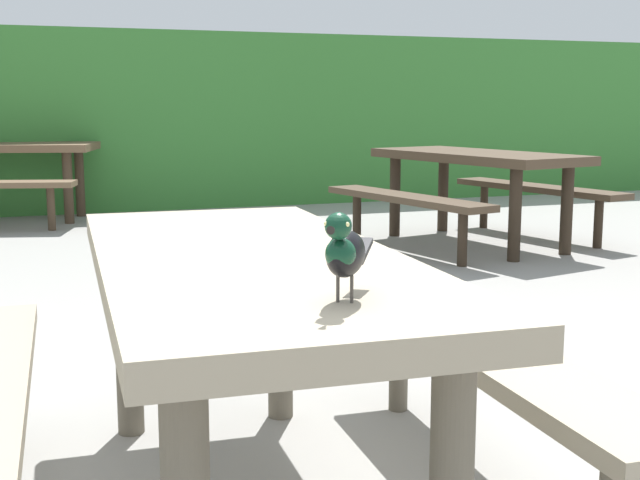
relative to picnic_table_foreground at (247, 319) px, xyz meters
The scene contains 4 objects.
hedge_wall 7.77m from the picnic_table_foreground, 89.32° to the left, with size 28.00×1.93×1.86m, color #387A33.
picnic_table_foreground is the anchor object (origin of this frame).
bird_grackle 0.69m from the picnic_table_foreground, 87.12° to the right, with size 0.19×0.25×0.18m.
picnic_table_far_centre 4.75m from the picnic_table_foreground, 52.83° to the left, with size 2.01×2.04×0.74m.
Camera 1 is at (-0.65, -1.90, 1.13)m, focal length 47.82 mm.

